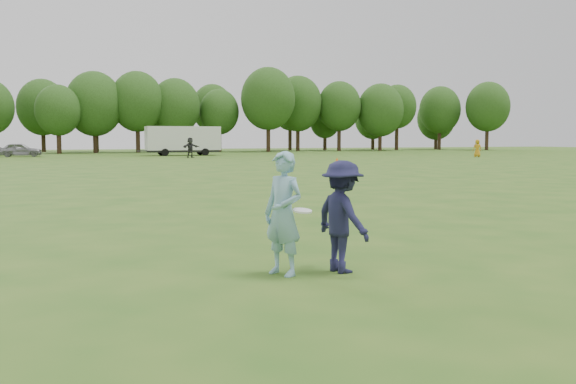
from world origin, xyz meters
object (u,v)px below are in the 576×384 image
object	(u,v)px
car_e	(20,150)
field_cone	(337,159)
player_far_d	(190,148)
cargo_trailer	(183,139)
thrower	(283,213)
defender	(342,217)
player_far_c	(477,148)

from	to	relation	value
car_e	field_cone	bearing A→B (deg)	-128.11
player_far_d	cargo_trailer	world-z (taller)	cargo_trailer
thrower	player_far_d	size ratio (longest dim) A/B	0.88
player_far_d	field_cone	distance (m)	15.85
defender	player_far_c	xyz separation A→B (m)	(36.69, 43.18, 0.08)
player_far_d	defender	bearing A→B (deg)	-120.48
defender	player_far_d	world-z (taller)	player_far_d
player_far_d	cargo_trailer	distance (m)	8.04
thrower	field_cone	xyz separation A→B (m)	(19.56, 38.68, -0.73)
defender	player_far_c	distance (m)	56.67
player_far_d	car_e	world-z (taller)	player_far_d
defender	field_cone	distance (m)	43.09
player_far_c	cargo_trailer	xyz separation A→B (m)	(-27.02, 15.91, 0.88)
thrower	player_far_d	distance (m)	51.91
player_far_c	player_far_d	size ratio (longest dim) A/B	0.89
thrower	defender	xyz separation A→B (m)	(0.87, -0.14, -0.07)
defender	cargo_trailer	distance (m)	59.89
car_e	field_cone	size ratio (longest dim) A/B	14.03
field_cone	defender	bearing A→B (deg)	-115.72
player_far_d	field_cone	size ratio (longest dim) A/B	6.67
car_e	player_far_d	bearing A→B (deg)	-118.82
field_cone	thrower	bearing A→B (deg)	-116.83
defender	car_e	world-z (taller)	defender
player_far_d	cargo_trailer	xyz separation A→B (m)	(0.90, 7.95, 0.77)
player_far_c	cargo_trailer	bearing A→B (deg)	-9.79
player_far_c	defender	bearing A→B (deg)	70.34
cargo_trailer	car_e	bearing A→B (deg)	174.78
player_far_d	car_e	bearing A→B (deg)	128.13
defender	player_far_c	world-z (taller)	player_far_c
thrower	field_cone	world-z (taller)	thrower
thrower	player_far_c	xyz separation A→B (m)	(37.56, 43.05, 0.01)
thrower	player_far_d	xyz separation A→B (m)	(9.64, 51.01, 0.12)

